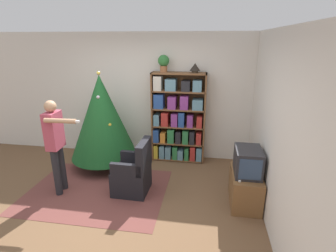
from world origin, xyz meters
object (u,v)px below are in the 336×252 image
at_px(standing_person, 56,140).
at_px(potted_plant, 164,62).
at_px(bookshelf, 178,120).
at_px(christmas_tree, 102,117).
at_px(television, 248,161).
at_px(table_lamp, 195,67).
at_px(armchair, 134,174).

distance_m(standing_person, potted_plant, 2.41).
relative_size(bookshelf, christmas_tree, 0.97).
height_order(television, potted_plant, potted_plant).
bearing_deg(television, christmas_tree, 161.43).
distance_m(christmas_tree, table_lamp, 2.02).
height_order(christmas_tree, standing_person, christmas_tree).
bearing_deg(armchair, bookshelf, 158.58).
distance_m(bookshelf, table_lamp, 1.11).
bearing_deg(potted_plant, table_lamp, 0.00).
bearing_deg(standing_person, armchair, 96.19).
bearing_deg(christmas_tree, table_lamp, 16.72).
height_order(bookshelf, potted_plant, potted_plant).
distance_m(bookshelf, armchair, 1.57).
bearing_deg(television, armchair, 178.70).
xyz_separation_m(standing_person, table_lamp, (2.08, 1.56, 1.01)).
bearing_deg(bookshelf, potted_plant, 178.12).
bearing_deg(armchair, standing_person, -79.64).
bearing_deg(television, table_lamp, 123.11).
distance_m(armchair, table_lamp, 2.29).
bearing_deg(christmas_tree, armchair, -44.99).
height_order(bookshelf, table_lamp, table_lamp).
xyz_separation_m(christmas_tree, potted_plant, (1.12, 0.52, 1.01)).
bearing_deg(potted_plant, bookshelf, -1.88).
height_order(television, armchair, armchair).
relative_size(standing_person, potted_plant, 4.77).
distance_m(potted_plant, table_lamp, 0.61).
height_order(armchair, potted_plant, potted_plant).
bearing_deg(armchair, table_lamp, 148.47).
xyz_separation_m(christmas_tree, table_lamp, (1.73, 0.52, 0.92)).
xyz_separation_m(bookshelf, table_lamp, (0.31, 0.01, 1.07)).
xyz_separation_m(armchair, standing_person, (-1.20, -0.19, 0.61)).
xyz_separation_m(potted_plant, table_lamp, (0.61, 0.00, -0.09)).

